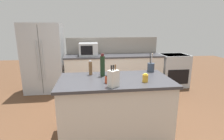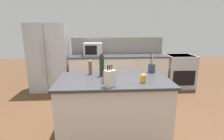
# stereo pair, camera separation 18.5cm
# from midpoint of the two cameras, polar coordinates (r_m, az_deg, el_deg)

# --- Properties ---
(ground_plane) EXTENTS (14.00, 14.00, 0.00)m
(ground_plane) POSITION_cam_midpoint_polar(r_m,az_deg,el_deg) (3.03, -0.95, -20.20)
(ground_plane) COLOR brown
(back_counter_run) EXTENTS (2.65, 0.66, 0.94)m
(back_counter_run) POSITION_cam_midpoint_polar(r_m,az_deg,el_deg) (4.88, -0.40, -0.56)
(back_counter_run) COLOR beige
(back_counter_run) RESTS_ON ground_plane
(wall_backsplash) EXTENTS (2.61, 0.03, 0.46)m
(wall_backsplash) POSITION_cam_midpoint_polar(r_m,az_deg,el_deg) (5.06, -0.85, 8.01)
(wall_backsplash) COLOR gray
(wall_backsplash) RESTS_ON back_counter_run
(kitchen_island) EXTENTS (1.68, 0.91, 0.94)m
(kitchen_island) POSITION_cam_midpoint_polar(r_m,az_deg,el_deg) (2.79, -0.99, -12.16)
(kitchen_island) COLOR beige
(kitchen_island) RESTS_ON ground_plane
(refrigerator) EXTENTS (0.99, 0.75, 1.79)m
(refrigerator) POSITION_cam_midpoint_polar(r_m,az_deg,el_deg) (4.97, -22.32, 3.65)
(refrigerator) COLOR #ADB2B7
(refrigerator) RESTS_ON ground_plane
(range_oven) EXTENTS (0.76, 0.65, 0.92)m
(range_oven) POSITION_cam_midpoint_polar(r_m,az_deg,el_deg) (5.37, 18.42, 0.02)
(range_oven) COLOR #ADB2B7
(range_oven) RESTS_ON ground_plane
(microwave) EXTENTS (0.49, 0.39, 0.34)m
(microwave) POSITION_cam_midpoint_polar(r_m,az_deg,el_deg) (4.72, -8.81, 6.67)
(microwave) COLOR #ADB2B7
(microwave) RESTS_ON back_counter_run
(knife_block) EXTENTS (0.16, 0.16, 0.29)m
(knife_block) POSITION_cam_midpoint_polar(r_m,az_deg,el_deg) (2.25, -1.92, -2.74)
(knife_block) COLOR beige
(knife_block) RESTS_ON kitchen_island
(utensil_crock) EXTENTS (0.12, 0.12, 0.32)m
(utensil_crock) POSITION_cam_midpoint_polar(r_m,az_deg,el_deg) (3.07, 10.89, 0.97)
(utensil_crock) COLOR #333D4C
(utensil_crock) RESTS_ON kitchen_island
(spice_jar_paprika) EXTENTS (0.05, 0.05, 0.11)m
(spice_jar_paprika) POSITION_cam_midpoint_polar(r_m,az_deg,el_deg) (2.42, -3.92, -3.10)
(spice_jar_paprika) COLOR #B73D1E
(spice_jar_paprika) RESTS_ON kitchen_island
(wine_bottle) EXTENTS (0.07, 0.07, 0.35)m
(wine_bottle) POSITION_cam_midpoint_polar(r_m,az_deg,el_deg) (2.74, -5.05, 1.40)
(wine_bottle) COLOR black
(wine_bottle) RESTS_ON kitchen_island
(honey_jar) EXTENTS (0.08, 0.08, 0.12)m
(honey_jar) POSITION_cam_midpoint_polar(r_m,az_deg,el_deg) (2.49, 8.73, -2.63)
(honey_jar) COLOR gold
(honey_jar) RESTS_ON kitchen_island
(pepper_grinder) EXTENTS (0.06, 0.06, 0.24)m
(pepper_grinder) POSITION_cam_midpoint_polar(r_m,az_deg,el_deg) (2.84, -8.90, 0.65)
(pepper_grinder) COLOR brown
(pepper_grinder) RESTS_ON kitchen_island
(hot_sauce_bottle) EXTENTS (0.05, 0.05, 0.18)m
(hot_sauce_bottle) POSITION_cam_midpoint_polar(r_m,az_deg,el_deg) (2.90, -5.05, 0.44)
(hot_sauce_bottle) COLOR red
(hot_sauce_bottle) RESTS_ON kitchen_island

